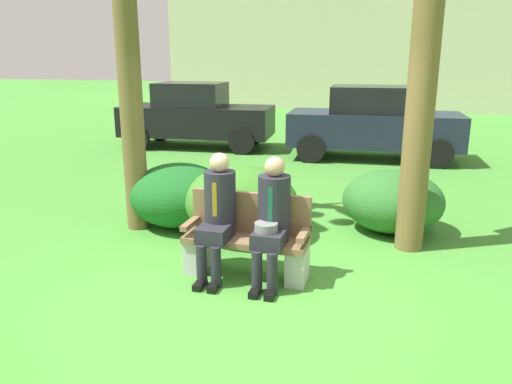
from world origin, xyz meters
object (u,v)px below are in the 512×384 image
object	(u,v)px
park_bench	(247,240)
shrub_near_bench	(179,195)
seated_man_right	(272,215)
shrub_far_lawn	(241,201)
parked_car_near	(196,115)
seated_man_left	(218,210)
parked_car_far	(373,123)
shrub_mid_lawn	(393,201)

from	to	relation	value
park_bench	shrub_near_bench	bearing A→B (deg)	136.88
seated_man_right	shrub_far_lawn	distance (m)	1.50
park_bench	parked_car_near	world-z (taller)	parked_car_near
seated_man_left	shrub_near_bench	size ratio (longest dim) A/B	0.95
seated_man_left	seated_man_right	distance (m)	0.60
shrub_far_lawn	parked_car_far	world-z (taller)	parked_car_far
seated_man_right	shrub_mid_lawn	xyz separation A→B (m)	(1.19, 2.02, -0.32)
seated_man_right	parked_car_far	size ratio (longest dim) A/B	0.34
shrub_far_lawn	parked_car_near	size ratio (longest dim) A/B	0.38
parked_car_far	shrub_far_lawn	bearing A→B (deg)	-103.21
shrub_near_bench	parked_car_far	distance (m)	6.10
shrub_far_lawn	seated_man_right	bearing A→B (deg)	-59.45
park_bench	shrub_mid_lawn	distance (m)	2.42
parked_car_near	seated_man_left	bearing A→B (deg)	-65.62
seated_man_right	parked_car_near	bearing A→B (deg)	118.12
shrub_mid_lawn	parked_car_near	xyz separation A→B (m)	(-5.12, 5.33, 0.41)
shrub_near_bench	shrub_mid_lawn	xyz separation A→B (m)	(2.90, 0.59, -0.02)
shrub_near_bench	parked_car_far	bearing A→B (deg)	67.60
seated_man_left	parked_car_far	world-z (taller)	parked_car_far
seated_man_left	shrub_mid_lawn	distance (m)	2.72
shrub_mid_lawn	seated_man_right	bearing A→B (deg)	-120.49
park_bench	parked_car_far	distance (m)	7.02
shrub_mid_lawn	park_bench	bearing A→B (deg)	-128.18
seated_man_right	shrub_far_lawn	bearing A→B (deg)	120.55
park_bench	parked_car_far	size ratio (longest dim) A/B	0.34
shrub_near_bench	shrub_far_lawn	xyz separation A→B (m)	(0.96, -0.17, 0.03)
park_bench	seated_man_left	bearing A→B (deg)	-158.95
seated_man_right	shrub_mid_lawn	bearing A→B (deg)	59.51
park_bench	parked_car_near	xyz separation A→B (m)	(-3.63, 7.24, 0.44)
shrub_near_bench	parked_car_near	bearing A→B (deg)	110.56
seated_man_left	seated_man_right	size ratio (longest dim) A/B	1.01
park_bench	shrub_near_bench	world-z (taller)	park_bench
seated_man_right	shrub_far_lawn	size ratio (longest dim) A/B	0.88
seated_man_left	shrub_far_lawn	distance (m)	1.30
seated_man_right	parked_car_far	bearing A→B (deg)	85.06
seated_man_left	parked_car_far	size ratio (longest dim) A/B	0.34
parked_car_near	shrub_near_bench	bearing A→B (deg)	-69.44
park_bench	seated_man_left	size ratio (longest dim) A/B	0.99
seated_man_left	shrub_mid_lawn	xyz separation A→B (m)	(1.79, 2.02, -0.33)
seated_man_left	shrub_far_lawn	world-z (taller)	seated_man_left
seated_man_left	parked_car_far	distance (m)	7.16
seated_man_left	shrub_near_bench	xyz separation A→B (m)	(-1.11, 1.43, -0.31)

